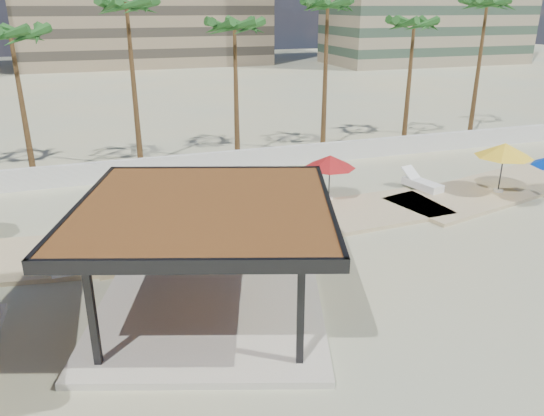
# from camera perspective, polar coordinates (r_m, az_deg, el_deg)

# --- Properties ---
(ground) EXTENTS (200.00, 200.00, 0.00)m
(ground) POSITION_cam_1_polar(r_m,az_deg,el_deg) (17.06, 2.74, -11.68)
(ground) COLOR #C4B682
(ground) RESTS_ON ground
(promenade) EXTENTS (44.45, 7.97, 0.24)m
(promenade) POSITION_cam_1_polar(r_m,az_deg,el_deg) (24.05, 0.62, -1.32)
(promenade) COLOR #C6B284
(promenade) RESTS_ON ground
(boundary_wall) EXTENTS (56.00, 0.30, 1.20)m
(boundary_wall) POSITION_cam_1_polar(r_m,az_deg,el_deg) (31.04, -7.96, 4.74)
(boundary_wall) COLOR silver
(boundary_wall) RESTS_ON ground
(pavilion_central) EXTENTS (9.41, 9.41, 3.79)m
(pavilion_central) POSITION_cam_1_polar(r_m,az_deg,el_deg) (16.23, -7.06, -4.50)
(pavilion_central) COLOR beige
(pavilion_central) RESTS_ON ground
(umbrella_c) EXTENTS (3.23, 3.23, 2.25)m
(umbrella_c) POSITION_cam_1_polar(r_m,az_deg,el_deg) (25.87, 6.26, 4.98)
(umbrella_c) COLOR beige
(umbrella_c) RESTS_ON promenade
(umbrella_e) EXTENTS (2.94, 2.94, 2.56)m
(umbrella_e) POSITION_cam_1_polar(r_m,az_deg,el_deg) (29.19, 23.74, 5.72)
(umbrella_e) COLOR beige
(umbrella_e) RESTS_ON promenade
(lounger_a) EXTENTS (0.84, 2.18, 0.81)m
(lounger_a) POSITION_cam_1_polar(r_m,az_deg,el_deg) (21.21, -21.79, -5.21)
(lounger_a) COLOR white
(lounger_a) RESTS_ON promenade
(lounger_b) EXTENTS (1.22, 2.21, 0.80)m
(lounger_b) POSITION_cam_1_polar(r_m,az_deg,el_deg) (22.26, 1.42, -2.37)
(lounger_b) COLOR white
(lounger_b) RESTS_ON promenade
(lounger_c) EXTENTS (1.32, 2.53, 0.91)m
(lounger_c) POSITION_cam_1_polar(r_m,az_deg,el_deg) (28.99, 15.79, 2.54)
(lounger_c) COLOR white
(lounger_c) RESTS_ON promenade
(palm_c) EXTENTS (3.00, 3.00, 8.62)m
(palm_c) POSITION_cam_1_polar(r_m,az_deg,el_deg) (31.70, -26.25, 15.91)
(palm_c) COLOR brown
(palm_c) RESTS_ON ground
(palm_d) EXTENTS (3.00, 3.00, 10.00)m
(palm_d) POSITION_cam_1_polar(r_m,az_deg,el_deg) (32.32, -15.33, 19.62)
(palm_d) COLOR brown
(palm_d) RESTS_ON ground
(palm_e) EXTENTS (3.00, 3.00, 8.88)m
(palm_e) POSITION_cam_1_polar(r_m,az_deg,el_deg) (32.84, -4.05, 18.45)
(palm_e) COLOR brown
(palm_e) RESTS_ON ground
(palm_f) EXTENTS (3.00, 3.00, 10.05)m
(palm_f) POSITION_cam_1_polar(r_m,az_deg,el_deg) (35.00, 5.99, 20.33)
(palm_f) COLOR brown
(palm_f) RESTS_ON ground
(palm_g) EXTENTS (3.00, 3.00, 8.88)m
(palm_g) POSITION_cam_1_polar(r_m,az_deg,el_deg) (37.54, 15.02, 18.15)
(palm_g) COLOR brown
(palm_g) RESTS_ON ground
(palm_h) EXTENTS (3.00, 3.00, 10.12)m
(palm_h) POSITION_cam_1_polar(r_m,az_deg,el_deg) (41.53, 22.08, 19.21)
(palm_h) COLOR brown
(palm_h) RESTS_ON ground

